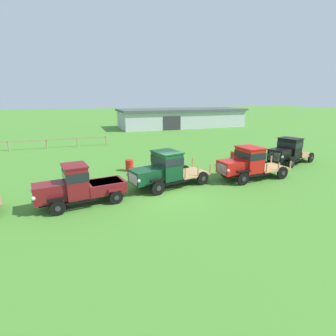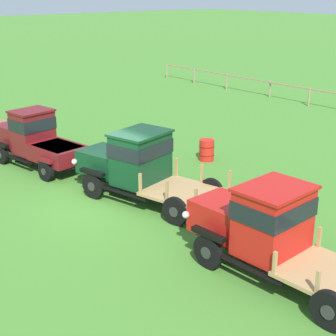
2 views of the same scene
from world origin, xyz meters
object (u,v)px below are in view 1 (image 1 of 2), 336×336
Objects in this scene: vintage_truck_far_side at (247,163)px; vintage_truck_midrow_center at (164,169)px; oil_drum_beside_row at (129,165)px; oil_drum_near_fence at (233,156)px; farm_shed at (181,118)px; vintage_truck_second_in_line at (79,186)px; vintage_truck_back_of_row at (288,151)px.

vintage_truck_midrow_center is at bearing 176.11° from vintage_truck_far_side.
oil_drum_near_fence is at bearing 0.94° from oil_drum_beside_row.
oil_drum_near_fence is (-6.14, -26.99, -1.33)m from farm_shed.
vintage_truck_second_in_line is 0.86× the size of vintage_truck_midrow_center.
vintage_truck_far_side reaches higher than oil_drum_beside_row.
oil_drum_beside_row is at bearing 145.68° from vintage_truck_far_side.
vintage_truck_second_in_line is at bearing -121.06° from farm_shed.
vintage_truck_second_in_line is 6.99m from oil_drum_beside_row.
farm_shed is 31.48m from oil_drum_beside_row.
vintage_truck_midrow_center is 12.10m from vintage_truck_back_of_row.
farm_shed reaches higher than oil_drum_near_fence.
vintage_truck_midrow_center is at bearing 12.20° from vintage_truck_second_in_line.
vintage_truck_far_side reaches higher than oil_drum_near_fence.
oil_drum_beside_row is at bearing 55.60° from vintage_truck_second_in_line.
vintage_truck_back_of_row is (5.90, 2.33, -0.03)m from vintage_truck_far_side.
vintage_truck_second_in_line is 5.36m from vintage_truck_midrow_center.
farm_shed is 4.79× the size of vintage_truck_second_in_line.
vintage_truck_second_in_line is 17.45m from vintage_truck_back_of_row.
farm_shed is at bearing 58.94° from vintage_truck_second_in_line.
vintage_truck_back_of_row is at bearing 21.52° from vintage_truck_far_side.
vintage_truck_second_in_line is 5.93× the size of oil_drum_near_fence.
vintage_truck_far_side is at bearing -3.89° from vintage_truck_midrow_center.
oil_drum_beside_row is at bearing 105.80° from vintage_truck_midrow_center.
vintage_truck_second_in_line is at bearing -176.34° from vintage_truck_far_side.
oil_drum_beside_row is (-1.30, 4.61, -0.79)m from vintage_truck_midrow_center.
vintage_truck_back_of_row is 13.55m from oil_drum_beside_row.
vintage_truck_far_side is at bearing -34.32° from oil_drum_beside_row.
vintage_truck_second_in_line is 5.55× the size of oil_drum_beside_row.
vintage_truck_second_in_line reaches higher than oil_drum_beside_row.
oil_drum_near_fence is at bearing 140.93° from vintage_truck_back_of_row.
oil_drum_near_fence is (-3.51, 2.85, -0.78)m from vintage_truck_back_of_row.
vintage_truck_far_side is (11.28, 0.72, 0.14)m from vintage_truck_second_in_line.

